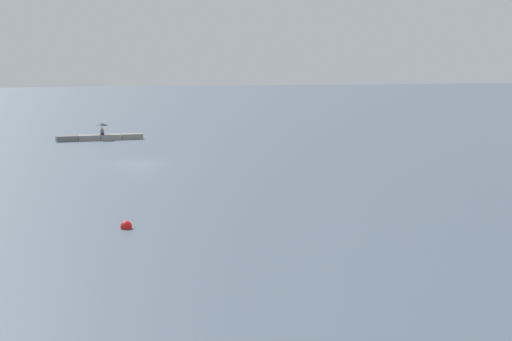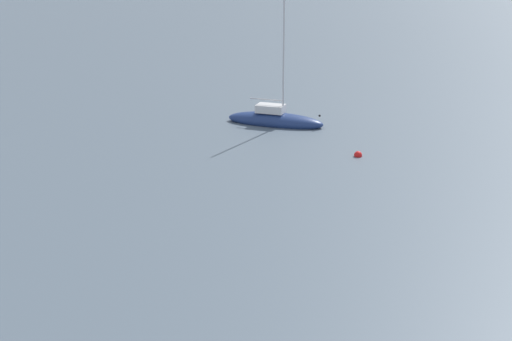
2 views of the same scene
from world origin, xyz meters
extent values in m
ellipsoid|color=navy|center=(15.86, 21.43, 0.29)|extent=(8.20, 5.71, 1.38)
cube|color=silver|center=(16.22, 21.62, 1.29)|extent=(2.63, 2.25, 0.63)
cylinder|color=silver|center=(15.29, 21.14, 5.50)|extent=(0.14, 0.14, 9.04)
cylinder|color=silver|center=(16.54, 21.78, 2.01)|extent=(2.55, 1.38, 0.10)
sphere|color=black|center=(12.57, 19.75, 1.03)|extent=(0.18, 0.18, 0.18)
sphere|color=red|center=(5.62, 23.41, 0.10)|extent=(0.57, 0.57, 0.57)
camera|label=1|loc=(11.95, 57.41, 7.74)|focal=50.08mm
camera|label=2|loc=(-25.74, 62.75, 15.42)|focal=52.29mm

